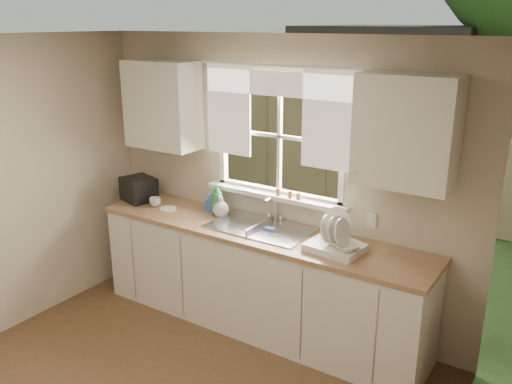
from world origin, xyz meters
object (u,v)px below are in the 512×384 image
Objects in this scene: dish_rack at (335,242)px; soap_bottle_a at (217,199)px; black_appliance at (139,189)px; cup at (155,202)px.

dish_rack is 1.26m from soap_bottle_a.
dish_rack reaches higher than black_appliance.
soap_bottle_a reaches higher than black_appliance.
dish_rack is 1.88m from cup.
dish_rack is 2.13m from black_appliance.
cup is at bearing 179.58° from dish_rack.
dish_rack is at bearing 15.42° from black_appliance.
soap_bottle_a is 0.94× the size of black_appliance.
black_appliance is (-0.88, -0.10, -0.03)m from soap_bottle_a.
soap_bottle_a is at bearing 18.93° from cup.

